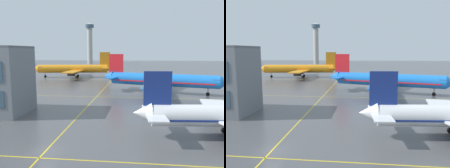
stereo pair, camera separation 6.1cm
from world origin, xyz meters
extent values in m
plane|color=#4C4C4F|center=(0.00, 0.00, 0.00)|extent=(600.00, 600.00, 0.00)
cone|color=white|center=(12.94, 6.69, 3.97)|extent=(3.09, 3.42, 3.18)
cube|color=navy|center=(15.23, 6.89, 7.76)|extent=(4.24, 0.68, 5.29)
cube|color=white|center=(15.02, 4.21, 3.97)|extent=(3.21, 4.81, 0.21)
cube|color=white|center=(14.56, 9.48, 3.97)|extent=(3.21, 4.81, 0.21)
cube|color=white|center=(26.87, 15.43, 3.09)|extent=(6.17, 13.69, 0.35)
cylinder|color=#99999E|center=(26.45, 10.17, 1.45)|extent=(0.25, 0.25, 1.45)
cylinder|color=black|center=(26.45, 10.17, 0.48)|extent=(1.00, 0.48, 0.97)
cylinder|color=blue|center=(19.78, 46.80, 4.30)|extent=(33.39, 12.76, 3.98)
cone|color=blue|center=(2.00, 51.71, 4.72)|extent=(4.24, 4.54, 3.78)
cube|color=red|center=(4.62, 50.98, 9.22)|extent=(4.95, 1.70, 6.29)
cube|color=blue|center=(3.28, 48.09, 4.72)|extent=(4.68, 6.15, 0.25)
cube|color=blue|center=(4.96, 54.15, 4.72)|extent=(4.68, 6.15, 0.25)
cube|color=blue|center=(16.40, 38.49, 3.67)|extent=(6.38, 16.02, 0.42)
cube|color=blue|center=(21.14, 55.67, 3.67)|extent=(12.08, 16.47, 0.42)
cylinder|color=blue|center=(18.53, 41.49, 2.31)|extent=(4.02, 3.07, 2.20)
cylinder|color=blue|center=(21.43, 52.00, 2.31)|extent=(4.02, 3.07, 2.20)
cube|color=#385166|center=(34.93, 42.62, 4.87)|extent=(2.79, 4.03, 0.73)
cube|color=red|center=(19.78, 46.80, 3.80)|extent=(30.81, 12.09, 0.38)
cylinder|color=#99999E|center=(32.91, 43.18, 1.73)|extent=(0.29, 0.29, 1.73)
cylinder|color=black|center=(32.91, 43.18, 0.58)|extent=(1.24, 0.76, 1.15)
cylinder|color=#99999E|center=(17.03, 44.73, 1.73)|extent=(0.29, 0.29, 1.73)
cylinder|color=black|center=(17.03, 44.73, 0.58)|extent=(1.24, 0.76, 1.15)
cylinder|color=#99999E|center=(18.48, 49.99, 1.73)|extent=(0.29, 0.29, 1.73)
cylinder|color=black|center=(18.48, 49.99, 0.58)|extent=(1.24, 0.76, 1.15)
cylinder|color=orange|center=(-20.99, 87.91, 4.43)|extent=(34.79, 9.63, 4.11)
cone|color=orange|center=(-39.44, 84.89, 4.43)|extent=(3.42, 4.42, 4.02)
cone|color=orange|center=(-2.22, 90.98, 4.86)|extent=(4.04, 4.41, 3.90)
cube|color=orange|center=(-5.00, 90.52, 9.51)|extent=(5.18, 1.22, 6.48)
cube|color=orange|center=(-4.99, 93.81, 4.86)|extent=(4.32, 6.10, 0.26)
cube|color=orange|center=(-3.94, 87.41, 4.86)|extent=(4.32, 6.10, 0.26)
cube|color=orange|center=(-21.41, 97.15, 3.78)|extent=(11.12, 17.14, 0.43)
cube|color=orange|center=(-18.44, 79.02, 3.78)|extent=(6.38, 16.46, 0.43)
cylinder|color=#333338|center=(-22.11, 93.42, 2.38)|extent=(3.99, 2.83, 2.27)
cylinder|color=#333338|center=(-20.30, 82.33, 2.38)|extent=(3.99, 2.83, 2.27)
cube|color=#385166|center=(-36.99, 85.29, 5.02)|extent=(2.53, 4.04, 0.76)
cube|color=orange|center=(-20.99, 87.91, 3.92)|extent=(32.07, 9.23, 0.39)
cylinder|color=#99999E|center=(-34.86, 85.64, 1.78)|extent=(0.30, 0.30, 1.78)
cylinder|color=black|center=(-34.86, 85.64, 0.59)|extent=(1.25, 0.67, 1.19)
cylinder|color=#99999E|center=(-19.31, 91.03, 1.78)|extent=(0.30, 0.30, 1.78)
cylinder|color=black|center=(-19.31, 91.03, 0.59)|extent=(1.25, 0.67, 1.19)
cylinder|color=#99999E|center=(-18.41, 85.48, 1.78)|extent=(0.30, 0.30, 1.78)
cylinder|color=black|center=(-18.41, 85.48, 0.59)|extent=(1.25, 0.67, 1.19)
cube|color=yellow|center=(0.00, -2.00, 0.00)|extent=(147.75, 0.20, 0.01)
cube|color=yellow|center=(0.00, 38.58, 0.00)|extent=(147.75, 0.20, 0.01)
cube|color=yellow|center=(0.00, 79.15, 0.00)|extent=(147.75, 0.20, 0.01)
cube|color=yellow|center=(0.00, 38.58, 0.00)|extent=(0.20, 133.90, 0.01)
cylinder|color=#ADA89E|center=(-37.35, 208.12, 18.05)|extent=(5.20, 5.20, 36.10)
cylinder|color=#385166|center=(-37.35, 208.12, 37.70)|extent=(8.40, 8.40, 3.20)
cone|color=#ADA89E|center=(-37.35, 208.12, 40.20)|extent=(8.82, 8.82, 1.80)
camera|label=1|loc=(12.40, -29.06, 13.44)|focal=37.94mm
camera|label=2|loc=(12.46, -29.06, 13.44)|focal=37.94mm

